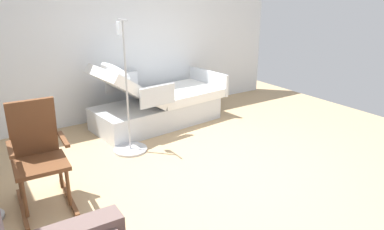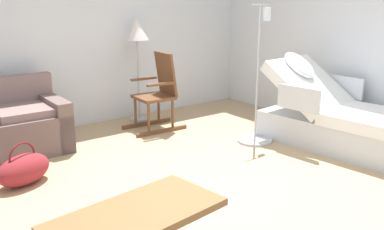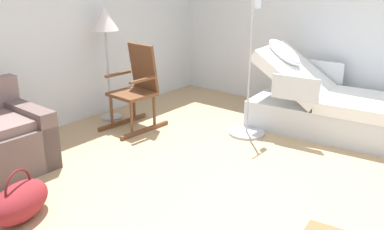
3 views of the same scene
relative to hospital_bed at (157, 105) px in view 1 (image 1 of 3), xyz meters
The scene contains 5 objects.
ground_plane 1.89m from the hospital_bed, behind, with size 6.74×6.74×0.00m, color tan.
side_wall 1.25m from the hospital_bed, ahead, with size 0.10×5.59×2.70m, color silver.
hospital_bed is the anchor object (origin of this frame).
rocking_chair 2.42m from the hospital_bed, 124.12° to the left, with size 0.78×0.52×1.05m.
iv_pole 1.04m from the hospital_bed, 131.61° to the left, with size 0.44×0.44×1.69m.
Camera 1 is at (-2.91, 2.40, 2.02)m, focal length 33.74 mm.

